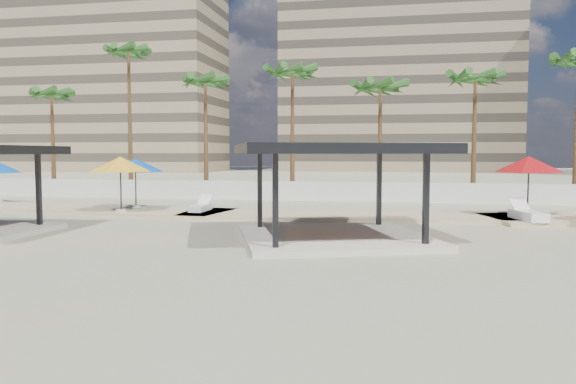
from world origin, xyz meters
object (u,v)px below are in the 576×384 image
object	(u,v)px
pavilion_central	(334,183)
lounger_a	(201,207)
lounger_b	(527,215)
umbrella_c	(529,165)

from	to	relation	value
pavilion_central	lounger_a	bearing A→B (deg)	117.67
lounger_b	pavilion_central	bearing A→B (deg)	114.51
umbrella_c	lounger_a	xyz separation A→B (m)	(-15.37, -0.99, -2.14)
lounger_b	umbrella_c	bearing A→B (deg)	-25.65
lounger_a	lounger_b	bearing A→B (deg)	-94.68
pavilion_central	lounger_b	xyz separation A→B (m)	(7.62, 5.97, -1.59)
umbrella_c	pavilion_central	bearing A→B (deg)	-135.81
pavilion_central	lounger_b	bearing A→B (deg)	18.46
pavilion_central	lounger_b	world-z (taller)	pavilion_central
pavilion_central	lounger_a	distance (m)	10.15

